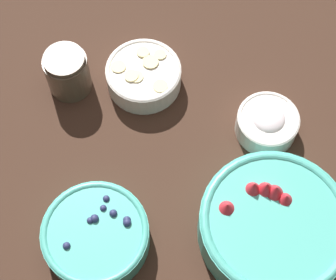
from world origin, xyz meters
TOP-DOWN VIEW (x-y plane):
  - ground_plane at (0.00, 0.00)m, footprint 4.00×4.00m
  - bowl_strawberries at (-0.06, 0.21)m, footprint 0.26×0.26m
  - bowl_blueberries at (0.24, 0.13)m, footprint 0.19×0.19m
  - bowl_bananas at (0.06, -0.16)m, footprint 0.15×0.15m
  - bowl_cream at (-0.13, 0.01)m, footprint 0.12×0.12m
  - jar_chocolate at (0.21, -0.21)m, footprint 0.09×0.09m

SIDE VIEW (x-z plane):
  - ground_plane at x=0.00m, z-range 0.00..0.00m
  - bowl_cream at x=-0.13m, z-range 0.00..0.06m
  - bowl_bananas at x=0.06m, z-range 0.00..0.06m
  - bowl_blueberries at x=0.24m, z-range 0.00..0.06m
  - jar_chocolate at x=0.21m, z-range 0.00..0.09m
  - bowl_strawberries at x=-0.06m, z-range 0.00..0.09m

